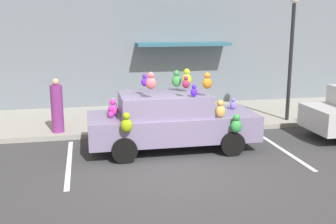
% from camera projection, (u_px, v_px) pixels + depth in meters
% --- Properties ---
extents(ground_plane, '(60.00, 60.00, 0.00)m').
position_uv_depth(ground_plane, '(174.00, 170.00, 9.80)').
color(ground_plane, '#38383A').
extents(sidewalk, '(24.00, 4.00, 0.15)m').
position_uv_depth(sidewalk, '(144.00, 118.00, 14.56)').
color(sidewalk, gray).
rests_on(sidewalk, ground).
extents(storefront_building, '(24.00, 1.25, 6.40)m').
position_uv_depth(storefront_building, '(135.00, 27.00, 15.93)').
color(storefront_building, slate).
rests_on(storefront_building, ground).
extents(parking_stripe_front, '(0.12, 3.60, 0.01)m').
position_uv_depth(parking_stripe_front, '(281.00, 148.00, 11.39)').
color(parking_stripe_front, silver).
rests_on(parking_stripe_front, ground).
extents(parking_stripe_rear, '(0.12, 3.60, 0.01)m').
position_uv_depth(parking_stripe_rear, '(69.00, 162.00, 10.27)').
color(parking_stripe_rear, silver).
rests_on(parking_stripe_rear, ground).
extents(plush_covered_car, '(4.54, 2.12, 2.21)m').
position_uv_depth(plush_covered_car, '(170.00, 120.00, 11.19)').
color(plush_covered_car, slate).
rests_on(plush_covered_car, ground).
extents(teddy_bear_on_sidewalk, '(0.39, 0.33, 0.75)m').
position_uv_depth(teddy_bear_on_sidewalk, '(191.00, 113.00, 13.41)').
color(teddy_bear_on_sidewalk, beige).
rests_on(teddy_bear_on_sidewalk, sidewalk).
extents(street_lamp_post, '(0.28, 0.28, 4.10)m').
position_uv_depth(street_lamp_post, '(292.00, 45.00, 13.48)').
color(street_lamp_post, black).
rests_on(street_lamp_post, sidewalk).
extents(pedestrian_near_shopfront, '(0.36, 0.36, 1.63)m').
position_uv_depth(pedestrian_near_shopfront, '(57.00, 108.00, 12.35)').
color(pedestrian_near_shopfront, '#7D2E7B').
rests_on(pedestrian_near_shopfront, sidewalk).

